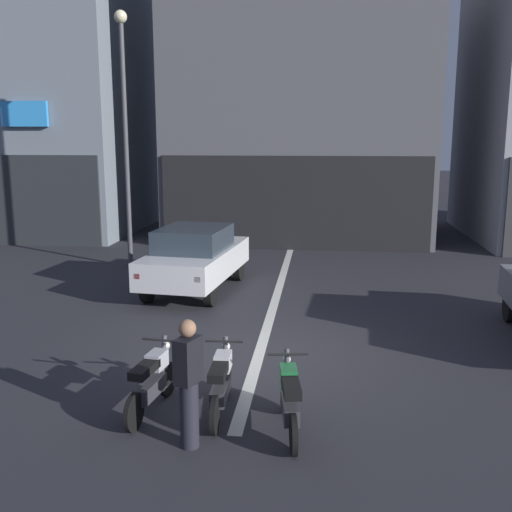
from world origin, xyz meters
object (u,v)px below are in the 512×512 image
street_lamp (125,117)px  person_by_motorcycles (189,383)px  motorcycle_green_row_centre (290,399)px  motorcycle_white_row_left_mid (221,383)px  car_white_crossing_near (195,257)px  motorcycle_silver_row_leftmost (152,381)px

street_lamp → person_by_motorcycles: 11.56m
motorcycle_green_row_centre → motorcycle_white_row_left_mid: bearing=157.1°
car_white_crossing_near → street_lamp: street_lamp is taller
motorcycle_silver_row_leftmost → motorcycle_green_row_centre: bearing=-10.4°
street_lamp → person_by_motorcycles: (4.09, -10.22, -3.53)m
motorcycle_silver_row_leftmost → car_white_crossing_near: bearing=96.8°
street_lamp → person_by_motorcycles: street_lamp is taller
motorcycle_silver_row_leftmost → person_by_motorcycles: (0.74, -0.90, 0.40)m
car_white_crossing_near → motorcycle_green_row_centre: size_ratio=2.57×
motorcycle_silver_row_leftmost → street_lamp: bearing=109.8°
motorcycle_silver_row_leftmost → motorcycle_white_row_left_mid: bearing=3.0°
motorcycle_green_row_centre → street_lamp: bearing=118.8°
person_by_motorcycles → car_white_crossing_near: bearing=101.5°
person_by_motorcycles → motorcycle_silver_row_leftmost: bearing=129.5°
street_lamp → motorcycle_silver_row_leftmost: 10.66m
motorcycle_white_row_left_mid → person_by_motorcycles: size_ratio=1.00×
street_lamp → car_white_crossing_near: bearing=-45.6°
person_by_motorcycles → motorcycle_green_row_centre: bearing=23.7°
motorcycle_white_row_left_mid → motorcycle_green_row_centre: 1.07m
street_lamp → motorcycle_white_row_left_mid: (4.33, -9.27, -3.93)m
car_white_crossing_near → street_lamp: (-2.55, 2.60, 3.50)m
motorcycle_silver_row_leftmost → person_by_motorcycles: person_by_motorcycles is taller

